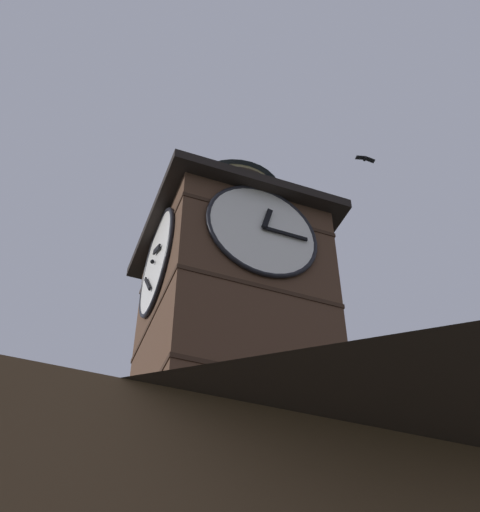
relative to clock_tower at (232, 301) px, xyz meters
The scene contains 2 objects.
clock_tower is the anchor object (origin of this frame).
flying_bird_high 10.05m from the clock_tower, 167.26° to the right, with size 0.70×0.23×0.12m.
Camera 1 is at (3.68, 8.91, 1.53)m, focal length 47.75 mm.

